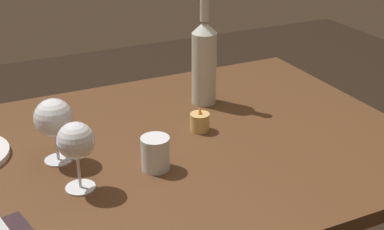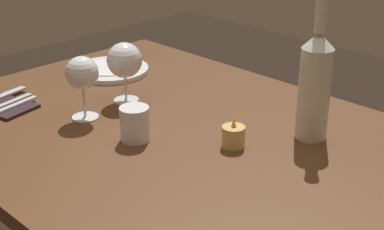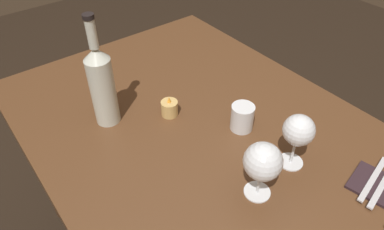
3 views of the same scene
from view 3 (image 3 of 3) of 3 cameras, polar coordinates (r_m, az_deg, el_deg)
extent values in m
cube|color=#56351E|center=(1.06, 2.27, -3.42)|extent=(1.30, 0.90, 0.04)
cylinder|color=#412816|center=(1.60, -22.71, -7.08)|extent=(0.06, 0.06, 0.70)
cylinder|color=#412816|center=(1.82, -0.38, 3.27)|extent=(0.06, 0.06, 0.70)
cylinder|color=white|center=(0.99, 15.50, -7.25)|extent=(0.07, 0.07, 0.00)
cylinder|color=white|center=(0.96, 15.93, -5.55)|extent=(0.01, 0.01, 0.08)
sphere|color=white|center=(0.91, 16.76, -2.34)|extent=(0.08, 0.08, 0.08)
cylinder|color=#510A14|center=(0.91, 16.76, -2.33)|extent=(0.06, 0.06, 0.03)
cylinder|color=white|center=(0.91, 10.39, -12.04)|extent=(0.07, 0.07, 0.00)
cylinder|color=white|center=(0.88, 10.68, -10.54)|extent=(0.01, 0.01, 0.07)
sphere|color=white|center=(0.82, 11.30, -7.32)|extent=(0.09, 0.09, 0.09)
cylinder|color=#510A14|center=(0.83, 11.24, -7.65)|extent=(0.07, 0.07, 0.02)
cylinder|color=silver|center=(1.05, -14.04, 3.67)|extent=(0.07, 0.07, 0.21)
cone|color=silver|center=(0.98, -15.20, 9.45)|extent=(0.07, 0.07, 0.03)
cylinder|color=silver|center=(0.95, -15.80, 12.43)|extent=(0.03, 0.03, 0.08)
cylinder|color=black|center=(0.93, -16.33, 14.94)|extent=(0.03, 0.03, 0.01)
cylinder|color=white|center=(1.04, 8.05, -0.38)|extent=(0.07, 0.07, 0.08)
cylinder|color=silver|center=(1.05, 7.99, -0.87)|extent=(0.06, 0.06, 0.05)
cylinder|color=#DBB266|center=(1.09, -3.63, 1.10)|extent=(0.05, 0.05, 0.05)
cylinder|color=white|center=(1.09, -3.62, 0.85)|extent=(0.04, 0.04, 0.03)
cone|color=#F99E2D|center=(1.07, -3.70, 2.51)|extent=(0.01, 0.01, 0.02)
cube|color=silver|center=(1.01, 28.23, -9.84)|extent=(0.05, 0.18, 0.00)
cube|color=silver|center=(1.02, 27.05, -9.07)|extent=(0.05, 0.18, 0.00)
camera|label=1|loc=(1.61, 53.80, 23.91)|focal=50.54mm
camera|label=2|loc=(1.99, 6.08, 36.64)|focal=54.81mm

